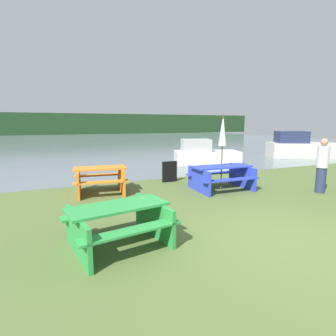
{
  "coord_description": "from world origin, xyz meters",
  "views": [
    {
      "loc": [
        -3.72,
        -3.16,
        2.1
      ],
      "look_at": [
        -0.84,
        3.54,
        0.85
      ],
      "focal_mm": 28.0,
      "sensor_mm": 36.0,
      "label": 1
    }
  ],
  "objects_px": {
    "picnic_table_green": "(119,221)",
    "picnic_table_orange": "(100,178)",
    "boat": "(204,154)",
    "umbrella_white": "(223,131)",
    "picnic_table_blue": "(221,175)",
    "person": "(322,166)",
    "boat_second": "(300,147)",
    "signboard": "(170,172)"
  },
  "relations": [
    {
      "from": "boat_second",
      "to": "signboard",
      "type": "xyz_separation_m",
      "value": [
        -10.46,
        -3.35,
        -0.23
      ]
    },
    {
      "from": "picnic_table_green",
      "to": "picnic_table_blue",
      "type": "relative_size",
      "value": 0.97
    },
    {
      "from": "picnic_table_orange",
      "to": "person",
      "type": "xyz_separation_m",
      "value": [
        6.19,
        -2.59,
        0.36
      ]
    },
    {
      "from": "picnic_table_blue",
      "to": "boat_second",
      "type": "height_order",
      "value": "boat_second"
    },
    {
      "from": "umbrella_white",
      "to": "person",
      "type": "bearing_deg",
      "value": -31.07
    },
    {
      "from": "picnic_table_orange",
      "to": "boat",
      "type": "xyz_separation_m",
      "value": [
        6.01,
        3.95,
        0.0
      ]
    },
    {
      "from": "picnic_table_blue",
      "to": "person",
      "type": "xyz_separation_m",
      "value": [
        2.56,
        -1.54,
        0.37
      ]
    },
    {
      "from": "boat",
      "to": "boat_second",
      "type": "relative_size",
      "value": 0.82
    },
    {
      "from": "picnic_table_green",
      "to": "signboard",
      "type": "relative_size",
      "value": 2.51
    },
    {
      "from": "umbrella_white",
      "to": "boat_second",
      "type": "height_order",
      "value": "umbrella_white"
    },
    {
      "from": "boat",
      "to": "picnic_table_green",
      "type": "bearing_deg",
      "value": -112.16
    },
    {
      "from": "boat",
      "to": "umbrella_white",
      "type": "bearing_deg",
      "value": -98.05
    },
    {
      "from": "umbrella_white",
      "to": "boat",
      "type": "distance_m",
      "value": 5.71
    },
    {
      "from": "picnic_table_green",
      "to": "picnic_table_orange",
      "type": "relative_size",
      "value": 1.13
    },
    {
      "from": "boat",
      "to": "boat_second",
      "type": "bearing_deg",
      "value": 17.5
    },
    {
      "from": "picnic_table_green",
      "to": "boat_second",
      "type": "relative_size",
      "value": 0.43
    },
    {
      "from": "picnic_table_blue",
      "to": "signboard",
      "type": "height_order",
      "value": "picnic_table_blue"
    },
    {
      "from": "boat_second",
      "to": "person",
      "type": "xyz_separation_m",
      "value": [
        -6.83,
        -6.55,
        0.23
      ]
    },
    {
      "from": "picnic_table_green",
      "to": "picnic_table_blue",
      "type": "height_order",
      "value": "picnic_table_blue"
    },
    {
      "from": "picnic_table_blue",
      "to": "boat_second",
      "type": "xyz_separation_m",
      "value": [
        9.38,
        5.01,
        0.14
      ]
    },
    {
      "from": "picnic_table_green",
      "to": "boat",
      "type": "relative_size",
      "value": 0.52
    },
    {
      "from": "boat_second",
      "to": "person",
      "type": "distance_m",
      "value": 9.46
    },
    {
      "from": "signboard",
      "to": "picnic_table_blue",
      "type": "bearing_deg",
      "value": -56.8
    },
    {
      "from": "picnic_table_blue",
      "to": "picnic_table_orange",
      "type": "relative_size",
      "value": 1.16
    },
    {
      "from": "picnic_table_blue",
      "to": "boat",
      "type": "height_order",
      "value": "boat"
    },
    {
      "from": "boat",
      "to": "person",
      "type": "bearing_deg",
      "value": -71.05
    },
    {
      "from": "picnic_table_orange",
      "to": "boat_second",
      "type": "relative_size",
      "value": 0.38
    },
    {
      "from": "boat",
      "to": "signboard",
      "type": "distance_m",
      "value": 4.82
    },
    {
      "from": "boat",
      "to": "picnic_table_orange",
      "type": "bearing_deg",
      "value": -129.27
    },
    {
      "from": "umbrella_white",
      "to": "boat_second",
      "type": "xyz_separation_m",
      "value": [
        9.38,
        5.01,
        -1.25
      ]
    },
    {
      "from": "picnic_table_blue",
      "to": "umbrella_white",
      "type": "bearing_deg",
      "value": 180.0
    },
    {
      "from": "picnic_table_orange",
      "to": "signboard",
      "type": "relative_size",
      "value": 2.23
    },
    {
      "from": "picnic_table_green",
      "to": "person",
      "type": "distance_m",
      "value": 6.55
    },
    {
      "from": "person",
      "to": "picnic_table_orange",
      "type": "bearing_deg",
      "value": 157.26
    },
    {
      "from": "umbrella_white",
      "to": "boat_second",
      "type": "relative_size",
      "value": 0.54
    },
    {
      "from": "umbrella_white",
      "to": "signboard",
      "type": "height_order",
      "value": "umbrella_white"
    },
    {
      "from": "picnic_table_blue",
      "to": "picnic_table_orange",
      "type": "xyz_separation_m",
      "value": [
        -3.63,
        1.05,
        0.0
      ]
    },
    {
      "from": "picnic_table_orange",
      "to": "person",
      "type": "distance_m",
      "value": 6.72
    },
    {
      "from": "picnic_table_blue",
      "to": "person",
      "type": "height_order",
      "value": "person"
    },
    {
      "from": "picnic_table_orange",
      "to": "boat",
      "type": "distance_m",
      "value": 7.19
    },
    {
      "from": "picnic_table_blue",
      "to": "person",
      "type": "bearing_deg",
      "value": -31.07
    },
    {
      "from": "boat_second",
      "to": "picnic_table_blue",
      "type": "bearing_deg",
      "value": -125.47
    }
  ]
}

